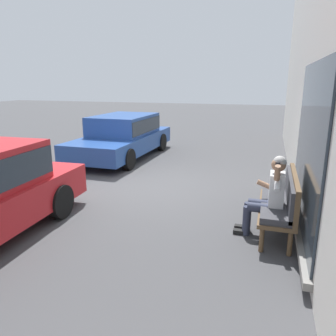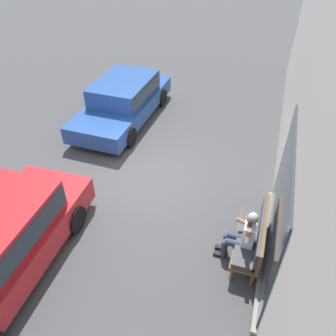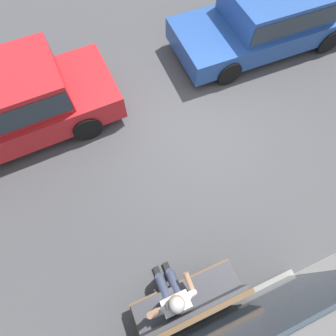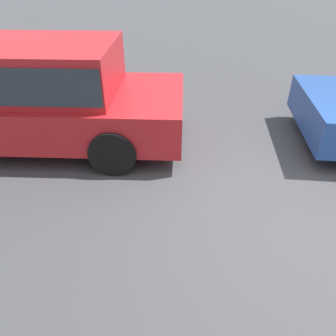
# 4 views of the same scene
# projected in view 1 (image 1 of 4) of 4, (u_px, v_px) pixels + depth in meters

# --- Properties ---
(ground_plane) EXTENTS (60.00, 60.00, 0.00)m
(ground_plane) POSITION_uv_depth(u_px,v_px,m) (151.00, 187.00, 7.78)
(ground_plane) COLOR #424244
(building_facade) EXTENTS (18.00, 0.51, 6.31)m
(building_facade) POSITION_uv_depth(u_px,v_px,m) (322.00, 41.00, 5.99)
(building_facade) COLOR beige
(building_facade) RESTS_ON ground_plane
(bench) EXTENTS (1.70, 0.55, 0.99)m
(bench) POSITION_uv_depth(u_px,v_px,m) (283.00, 200.00, 5.29)
(bench) COLOR brown
(bench) RESTS_ON ground_plane
(person_on_phone) EXTENTS (0.73, 0.74, 1.32)m
(person_on_phone) POSITION_uv_depth(u_px,v_px,m) (269.00, 195.00, 5.15)
(person_on_phone) COLOR #2D3347
(person_on_phone) RESTS_ON ground_plane
(parked_car_near) EXTENTS (4.59, 1.98, 1.36)m
(parked_car_near) POSITION_uv_depth(u_px,v_px,m) (123.00, 134.00, 10.72)
(parked_car_near) COLOR #23478E
(parked_car_near) RESTS_ON ground_plane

